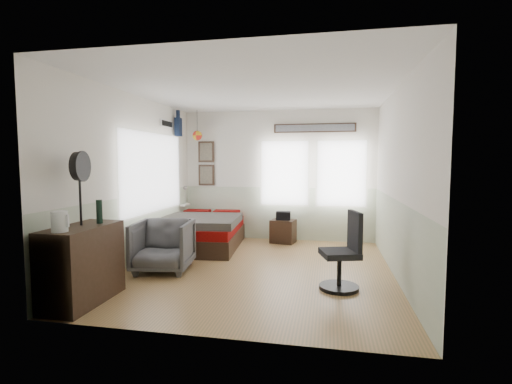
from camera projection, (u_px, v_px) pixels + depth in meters
ground_plane at (257, 269)px, 5.66m from camera, size 4.00×4.50×0.01m
room_shell at (255, 163)px, 5.73m from camera, size 4.02×4.52×2.71m
wall_decor at (223, 139)px, 7.61m from camera, size 3.55×1.32×1.44m
bed at (203, 232)px, 7.09m from camera, size 1.52×2.03×0.61m
dresser at (83, 264)px, 4.29m from camera, size 0.48×1.00×0.90m
armchair at (163, 246)px, 5.55m from camera, size 0.92×0.94×0.76m
nightstand at (283, 231)px, 7.50m from camera, size 0.53×0.45×0.47m
task_chair at (344, 258)px, 4.74m from camera, size 0.55×0.55×1.01m
kettle at (60, 222)px, 3.90m from camera, size 0.19×0.16×0.22m
bottle at (99, 212)px, 4.43m from camera, size 0.07×0.07×0.28m
stand_fan at (80, 168)px, 4.25m from camera, size 0.14×0.35×0.86m
black_bag at (283, 216)px, 7.47m from camera, size 0.30×0.20×0.17m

